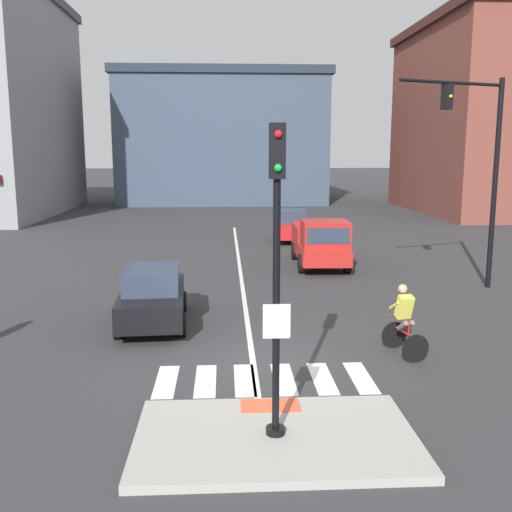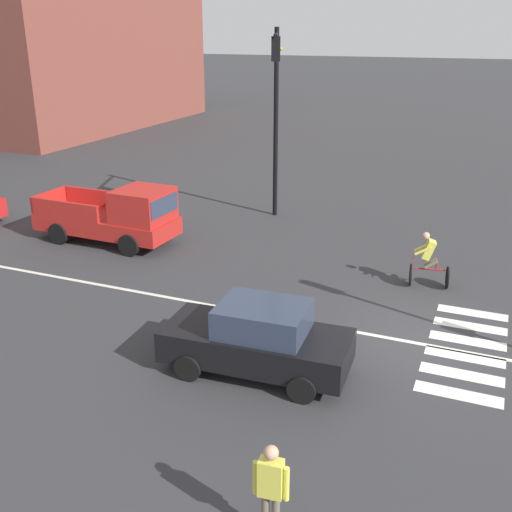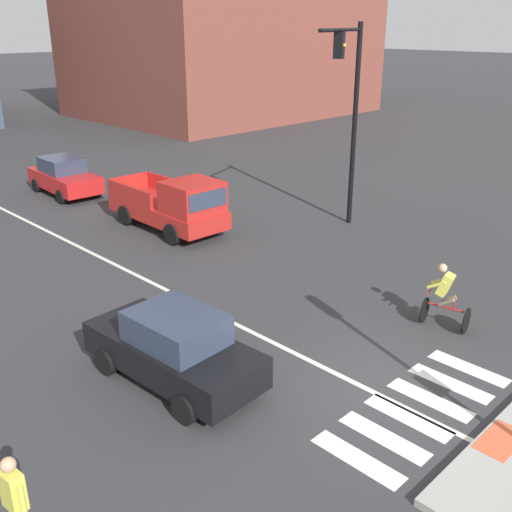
# 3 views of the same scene
# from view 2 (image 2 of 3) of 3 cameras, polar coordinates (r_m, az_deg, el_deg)

# --- Properties ---
(ground_plane) EXTENTS (300.00, 300.00, 0.00)m
(ground_plane) POSITION_cam_2_polar(r_m,az_deg,el_deg) (15.44, 15.38, -7.71)
(ground_plane) COLOR #333335
(crosswalk_stripe_a) EXTENTS (0.44, 1.80, 0.01)m
(crosswalk_stripe_a) POSITION_cam_2_polar(r_m,az_deg,el_deg) (13.58, 18.59, -12.29)
(crosswalk_stripe_a) COLOR silver
(crosswalk_stripe_a) RESTS_ON ground
(crosswalk_stripe_b) EXTENTS (0.44, 1.80, 0.01)m
(crosswalk_stripe_b) POSITION_cam_2_polar(r_m,az_deg,el_deg) (14.30, 18.89, -10.55)
(crosswalk_stripe_b) COLOR silver
(crosswalk_stripe_b) RESTS_ON ground
(crosswalk_stripe_c) EXTENTS (0.44, 1.80, 0.01)m
(crosswalk_stripe_c) POSITION_cam_2_polar(r_m,az_deg,el_deg) (15.02, 19.15, -8.98)
(crosswalk_stripe_c) COLOR silver
(crosswalk_stripe_c) RESTS_ON ground
(crosswalk_stripe_d) EXTENTS (0.44, 1.80, 0.01)m
(crosswalk_stripe_d) POSITION_cam_2_polar(r_m,az_deg,el_deg) (15.75, 19.39, -7.56)
(crosswalk_stripe_d) COLOR silver
(crosswalk_stripe_d) RESTS_ON ground
(crosswalk_stripe_e) EXTENTS (0.44, 1.80, 0.01)m
(crosswalk_stripe_e) POSITION_cam_2_polar(r_m,az_deg,el_deg) (16.50, 19.60, -6.26)
(crosswalk_stripe_e) COLOR silver
(crosswalk_stripe_e) RESTS_ON ground
(crosswalk_stripe_f) EXTENTS (0.44, 1.80, 0.01)m
(crosswalk_stripe_f) POSITION_cam_2_polar(r_m,az_deg,el_deg) (17.25, 19.80, -5.08)
(crosswalk_stripe_f) COLOR silver
(crosswalk_stripe_f) RESTS_ON ground
(lane_centre_line) EXTENTS (0.14, 28.00, 0.01)m
(lane_centre_line) POSITION_cam_2_polar(r_m,az_deg,el_deg) (18.92, -16.15, -2.33)
(lane_centre_line) COLOR silver
(lane_centre_line) RESTS_ON ground
(traffic_light_mast) EXTENTS (4.01, 1.56, 7.20)m
(traffic_light_mast) POSITION_cam_2_polar(r_m,az_deg,el_deg) (23.09, 1.89, 14.45)
(traffic_light_mast) COLOR black
(traffic_light_mast) RESTS_ON ground
(building_corner_right) EXTENTS (22.26, 17.63, 14.58)m
(building_corner_right) POSITION_cam_2_polar(r_m,az_deg,el_deg) (51.81, -19.99, 19.83)
(building_corner_right) COLOR brown
(building_corner_right) RESTS_ON ground
(car_black_westbound_near) EXTENTS (2.02, 4.19, 1.64)m
(car_black_westbound_near) POSITION_cam_2_polar(r_m,az_deg,el_deg) (13.27, 0.18, -7.85)
(car_black_westbound_near) COLOR black
(car_black_westbound_near) RESTS_ON ground
(pickup_truck_red_eastbound_far) EXTENTS (2.16, 5.15, 2.08)m
(pickup_truck_red_eastbound_far) POSITION_cam_2_polar(r_m,az_deg,el_deg) (21.66, -13.02, 3.65)
(pickup_truck_red_eastbound_far) COLOR red
(pickup_truck_red_eastbound_far) RESTS_ON ground
(cyclist) EXTENTS (0.85, 1.19, 1.68)m
(cyclist) POSITION_cam_2_polar(r_m,az_deg,el_deg) (18.23, 16.00, -0.26)
(cyclist) COLOR black
(cyclist) RESTS_ON ground
(pedestrian_at_curb_left) EXTENTS (0.25, 0.55, 1.67)m
(pedestrian_at_curb_left) POSITION_cam_2_polar(r_m,az_deg,el_deg) (9.31, 1.41, -20.89)
(pedestrian_at_curb_left) COLOR #6B6051
(pedestrian_at_curb_left) RESTS_ON ground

